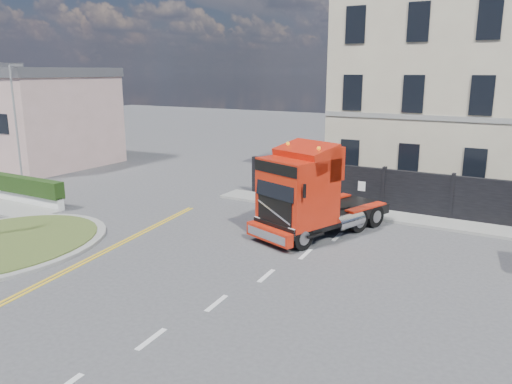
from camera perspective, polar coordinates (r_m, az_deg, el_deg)
The scene contains 8 objects.
ground at distance 17.95m, azimuth -6.55°, elevation -7.22°, with size 120.00×120.00×0.00m, color #424244.
hedge_wall at distance 28.04m, azimuth -26.62°, elevation 0.60°, with size 8.00×0.55×1.35m.
seaside_bldg_pink at distance 37.66m, azimuth -23.52°, elevation 7.39°, with size 8.00×8.00×6.00m, color #D2A9A4.
hoarding_fence at distance 23.34m, azimuth 20.38°, elevation -0.52°, with size 18.80×0.25×2.00m.
georgian_building at distance 30.22m, azimuth 22.60°, elevation 11.50°, with size 12.30×10.30×12.80m.
pavement_far at distance 22.81m, azimuth 18.44°, elevation -3.13°, with size 20.00×1.60×0.12m, color gray.
truck at distance 19.54m, azimuth 5.96°, elevation -0.49°, with size 4.17×6.43×3.61m.
lamppost_slim at distance 31.75m, azimuth -25.85°, elevation 8.07°, with size 0.28×0.56×6.82m.
Camera 1 is at (10.05, -13.44, 6.36)m, focal length 35.00 mm.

